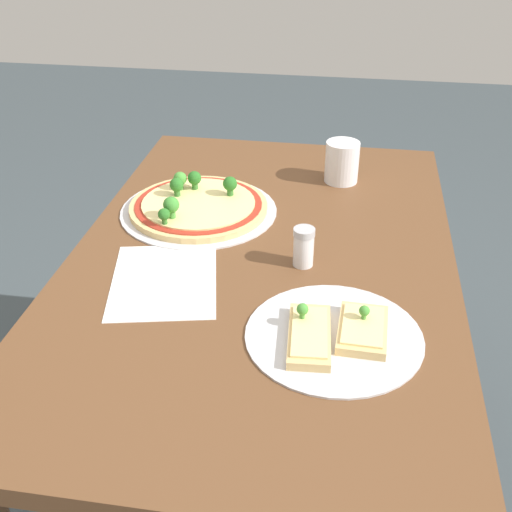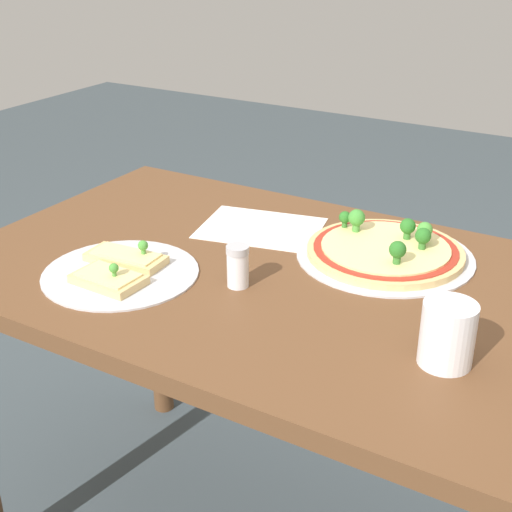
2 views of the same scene
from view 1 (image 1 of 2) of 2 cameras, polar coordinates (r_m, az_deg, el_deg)
ground_plane at (r=1.83m, az=0.40°, el=-20.73°), size 8.00×8.00×0.00m
dining_table at (r=1.37m, az=0.50°, el=-3.68°), size 1.24×0.78×0.76m
pizza_tray_whole at (r=1.48m, az=-5.20°, el=4.48°), size 0.36×0.36×0.07m
pizza_tray_slice at (r=1.09m, az=7.01°, el=-6.86°), size 0.30×0.30×0.05m
drinking_cup at (r=1.62m, az=7.65°, el=8.28°), size 0.08×0.08×0.10m
condiment_shaker at (r=1.26m, az=4.25°, el=0.83°), size 0.04×0.04×0.08m
paper_menu at (r=1.24m, az=-8.17°, el=-2.15°), size 0.30×0.25×0.00m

